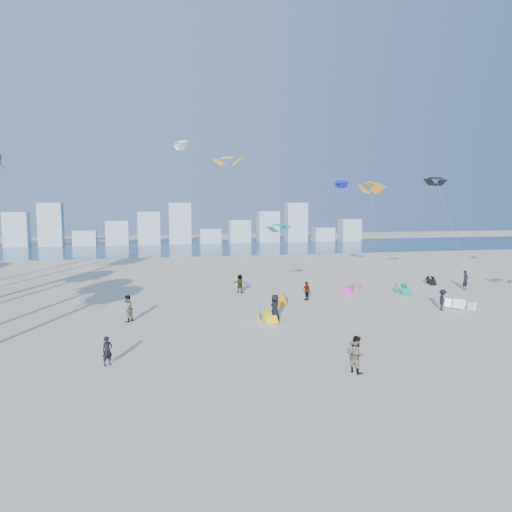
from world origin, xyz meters
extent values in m
plane|color=beige|center=(0.00, 0.00, 0.00)|extent=(220.00, 220.00, 0.00)
plane|color=navy|center=(0.00, 72.00, 0.01)|extent=(220.00, 220.00, 0.00)
imported|color=black|center=(-6.89, 6.77, 0.77)|extent=(0.67, 0.61, 1.54)
imported|color=gray|center=(5.27, 3.07, 0.93)|extent=(1.02, 1.12, 1.86)
imported|color=black|center=(4.05, 14.37, 0.94)|extent=(1.03, 1.09, 1.88)
imported|color=gray|center=(8.53, 20.86, 0.81)|extent=(0.72, 1.03, 1.62)
imported|color=black|center=(17.70, 14.75, 0.83)|extent=(1.18, 1.19, 1.65)
imported|color=gray|center=(3.51, 25.35, 0.87)|extent=(1.61, 1.36, 1.74)
imported|color=black|center=(25.20, 22.46, 0.94)|extent=(0.80, 0.66, 1.88)
imported|color=gray|center=(-6.28, 16.15, 0.96)|extent=(1.15, 1.18, 1.92)
cylinder|color=#595959|center=(4.84, 19.17, 3.27)|extent=(2.55, 3.98, 6.55)
cylinder|color=#595959|center=(16.64, 24.77, 5.10)|extent=(0.23, 2.03, 10.20)
cylinder|color=#595959|center=(20.57, 17.36, 5.25)|extent=(2.11, 3.88, 10.52)
cylinder|color=#595959|center=(-1.37, 30.32, 7.24)|extent=(0.20, 2.51, 14.48)
cylinder|color=#595959|center=(17.01, 29.40, 5.37)|extent=(2.64, 3.56, 10.75)
cylinder|color=#595959|center=(2.54, 29.83, 6.48)|extent=(1.67, 2.05, 12.97)
cube|color=#9EADBF|center=(-29.60, 82.00, 3.30)|extent=(4.40, 3.00, 6.60)
cube|color=#9EADBF|center=(-23.40, 82.00, 4.20)|extent=(4.40, 3.00, 8.40)
cube|color=#9EADBF|center=(-17.20, 82.00, 1.50)|extent=(4.40, 3.00, 3.00)
cube|color=#9EADBF|center=(-11.00, 82.00, 2.40)|extent=(4.40, 3.00, 4.80)
cube|color=#9EADBF|center=(-4.80, 82.00, 3.30)|extent=(4.40, 3.00, 6.60)
cube|color=#9EADBF|center=(1.40, 82.00, 4.20)|extent=(4.40, 3.00, 8.40)
cube|color=#9EADBF|center=(7.60, 82.00, 1.50)|extent=(4.40, 3.00, 3.00)
cube|color=#9EADBF|center=(13.80, 82.00, 2.40)|extent=(4.40, 3.00, 4.80)
cube|color=#9EADBF|center=(20.00, 82.00, 3.30)|extent=(4.40, 3.00, 6.60)
cube|color=#9EADBF|center=(26.20, 82.00, 4.20)|extent=(4.40, 3.00, 8.40)
cube|color=#9EADBF|center=(32.40, 82.00, 1.50)|extent=(4.40, 3.00, 3.00)
cube|color=#9EADBF|center=(38.60, 82.00, 2.40)|extent=(4.40, 3.00, 4.80)
camera|label=1|loc=(-4.57, -18.83, 8.41)|focal=34.21mm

